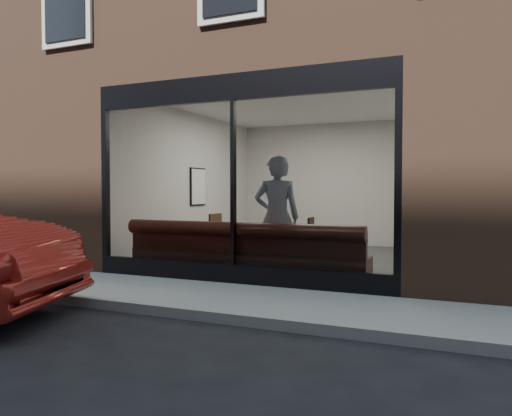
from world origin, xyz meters
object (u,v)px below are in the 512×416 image
at_px(banquette, 244,265).
at_px(cafe_chair_right, 301,256).
at_px(cafe_table_left, 190,227).
at_px(person, 277,217).
at_px(cafe_table_right, 339,233).
at_px(cafe_chair_left, 208,247).

bearing_deg(banquette, cafe_chair_right, 70.61).
bearing_deg(cafe_table_left, person, -14.80).
bearing_deg(person, cafe_table_right, 179.16).
xyz_separation_m(person, cafe_table_right, (0.95, 0.35, -0.26)).
bearing_deg(cafe_chair_left, banquette, 137.88).
bearing_deg(cafe_chair_left, cafe_chair_right, 171.66).
xyz_separation_m(cafe_table_left, cafe_chair_right, (1.99, 0.57, -0.50)).
height_order(cafe_table_right, cafe_chair_left, cafe_table_right).
relative_size(cafe_table_right, cafe_chair_left, 1.58).
bearing_deg(cafe_table_right, cafe_table_left, 176.74).
height_order(banquette, cafe_chair_right, banquette).
bearing_deg(person, cafe_table_left, -35.92).
distance_m(cafe_table_left, cafe_chair_left, 1.27).
distance_m(person, cafe_chair_right, 1.32).
xyz_separation_m(cafe_table_right, cafe_chair_left, (-3.15, 1.30, -0.50)).
height_order(cafe_table_left, cafe_chair_left, cafe_table_left).
relative_size(person, cafe_table_left, 2.87).
xyz_separation_m(banquette, cafe_chair_right, (0.49, 1.38, 0.01)).
distance_m(person, cafe_table_right, 1.04).
bearing_deg(cafe_chair_left, person, 149.00).
bearing_deg(banquette, person, 34.17).
distance_m(cafe_table_right, cafe_chair_left, 3.44).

